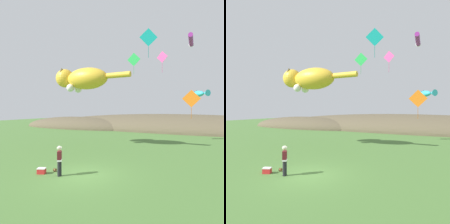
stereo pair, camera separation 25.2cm
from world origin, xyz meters
TOP-DOWN VIEW (x-y plane):
  - ground_plane at (0.00, 0.00)m, footprint 120.00×120.00m
  - distant_hill_ridge at (-3.47, 28.85)m, footprint 62.70×16.05m
  - festival_attendant at (-1.16, -0.68)m, footprint 0.46×0.49m
  - kite_spool at (-1.97, -0.17)m, footprint 0.13×0.22m
  - picnic_cooler at (-2.44, -0.84)m, footprint 0.58×0.50m
  - kite_giant_cat at (-5.46, 7.82)m, footprint 8.82×2.50m
  - kite_fish_windsock at (5.93, 9.16)m, footprint 1.82×1.89m
  - kite_tube_streamer at (5.34, 8.12)m, footprint 0.56×2.67m
  - kite_diamond_green at (-1.02, 11.62)m, footprint 1.52×0.14m
  - kite_diamond_pink at (2.81, 8.76)m, footprint 1.04×0.27m
  - kite_diamond_orange at (5.48, 7.14)m, footprint 1.38×0.26m
  - kite_diamond_teal at (2.34, 5.90)m, footprint 1.31×0.70m

SIDE VIEW (x-z plane):
  - ground_plane at x=0.00m, z-range 0.00..0.00m
  - distant_hill_ridge at x=-3.47m, z-range -3.06..3.06m
  - kite_spool at x=-1.97m, z-range 0.00..0.22m
  - picnic_cooler at x=-2.44m, z-range 0.00..0.36m
  - festival_attendant at x=-1.16m, z-range 0.07..1.84m
  - kite_diamond_orange at x=5.48m, z-range 3.65..5.95m
  - kite_fish_windsock at x=5.93m, z-range 5.01..5.65m
  - kite_giant_cat at x=-5.46m, z-range 5.85..8.52m
  - kite_diamond_pink at x=2.81m, z-range 7.80..9.76m
  - kite_diamond_green at x=-1.02m, z-range 8.40..10.83m
  - kite_diamond_teal at x=2.34m, z-range 8.56..10.93m
  - kite_tube_streamer at x=5.34m, z-range 9.55..9.98m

